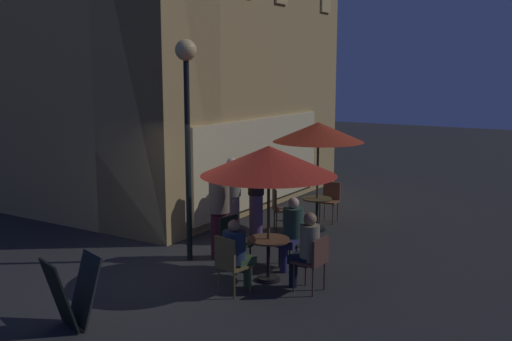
% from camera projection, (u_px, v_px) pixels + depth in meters
% --- Properties ---
extents(ground_plane, '(60.00, 60.00, 0.00)m').
position_uv_depth(ground_plane, '(153.00, 277.00, 9.95)').
color(ground_plane, '#272626').
extents(cafe_building, '(7.92, 8.29, 7.63)m').
position_uv_depth(cafe_building, '(148.00, 55.00, 14.42)').
color(cafe_building, tan).
rests_on(cafe_building, ground).
extents(street_lamp_near_corner, '(0.38, 0.38, 3.98)m').
position_uv_depth(street_lamp_near_corner, '(187.00, 96.00, 10.39)').
color(street_lamp_near_corner, black).
rests_on(street_lamp_near_corner, ground).
extents(menu_sandwich_board, '(0.81, 0.73, 0.97)m').
position_uv_depth(menu_sandwich_board, '(72.00, 292.00, 7.93)').
color(menu_sandwich_board, black).
rests_on(menu_sandwich_board, ground).
extents(cafe_table_0, '(0.70, 0.70, 0.71)m').
position_uv_depth(cafe_table_0, '(268.00, 251.00, 9.73)').
color(cafe_table_0, black).
rests_on(cafe_table_0, ground).
extents(cafe_table_1, '(0.65, 0.65, 0.71)m').
position_uv_depth(cafe_table_1, '(317.00, 208.00, 12.82)').
color(cafe_table_1, black).
rests_on(cafe_table_1, ground).
extents(patio_umbrella_0, '(2.21, 2.21, 2.25)m').
position_uv_depth(patio_umbrella_0, '(269.00, 161.00, 9.48)').
color(patio_umbrella_0, black).
rests_on(patio_umbrella_0, ground).
extents(patio_umbrella_1, '(1.95, 1.95, 2.36)m').
position_uv_depth(patio_umbrella_1, '(318.00, 133.00, 12.54)').
color(patio_umbrella_1, black).
rests_on(patio_umbrella_1, ground).
extents(cafe_chair_0, '(0.51, 0.51, 0.93)m').
position_uv_depth(cafe_chair_0, '(230.00, 261.00, 9.10)').
color(cafe_chair_0, brown).
rests_on(cafe_chair_0, ground).
extents(cafe_chair_1, '(0.47, 0.47, 0.89)m').
position_uv_depth(cafe_chair_1, '(314.00, 258.00, 9.20)').
color(cafe_chair_1, '#523027').
rests_on(cafe_chair_1, ground).
extents(cafe_chair_2, '(0.45, 0.45, 0.89)m').
position_uv_depth(cafe_chair_2, '(296.00, 236.00, 10.44)').
color(cafe_chair_2, black).
rests_on(cafe_chair_2, ground).
extents(cafe_chair_3, '(0.50, 0.50, 0.94)m').
position_uv_depth(cafe_chair_3, '(232.00, 238.00, 10.29)').
color(cafe_chair_3, black).
rests_on(cafe_chair_3, ground).
extents(cafe_chair_4, '(0.60, 0.60, 0.94)m').
position_uv_depth(cafe_chair_4, '(279.00, 206.00, 12.72)').
color(cafe_chair_4, '#4E3223').
rests_on(cafe_chair_4, ground).
extents(cafe_chair_5, '(0.44, 0.44, 0.91)m').
position_uv_depth(cafe_chair_5, '(330.00, 198.00, 13.55)').
color(cafe_chair_5, brown).
rests_on(cafe_chair_5, ground).
extents(patron_seated_0, '(0.55, 0.43, 1.18)m').
position_uv_depth(patron_seated_0, '(237.00, 251.00, 9.18)').
color(patron_seated_0, '#2F4628').
rests_on(patron_seated_0, ground).
extents(patron_seated_1, '(0.34, 0.52, 1.27)m').
position_uv_depth(patron_seated_1, '(307.00, 247.00, 9.26)').
color(patron_seated_1, black).
rests_on(patron_seated_1, ground).
extents(patron_seated_2, '(0.55, 0.38, 1.27)m').
position_uv_depth(patron_seated_2, '(292.00, 229.00, 10.30)').
color(patron_seated_2, '#292750').
rests_on(patron_seated_2, ground).
extents(patron_standing_3, '(0.34, 0.34, 1.67)m').
position_uv_depth(patron_standing_3, '(256.00, 195.00, 12.47)').
color(patron_standing_3, '#533F5E').
rests_on(patron_standing_3, ground).
extents(patron_standing_4, '(0.38, 0.38, 1.68)m').
position_uv_depth(patron_standing_4, '(219.00, 214.00, 10.86)').
color(patron_standing_4, '#441622').
rests_on(patron_standing_4, ground).
extents(patron_standing_5, '(0.37, 0.37, 1.72)m').
position_uv_depth(patron_standing_5, '(232.00, 200.00, 11.95)').
color(patron_standing_5, '#7B6158').
rests_on(patron_standing_5, ground).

